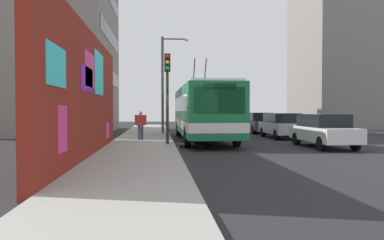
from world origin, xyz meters
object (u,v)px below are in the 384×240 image
at_px(pedestrian_midblock, 141,123).
at_px(street_lamp, 166,78).
at_px(parked_car_dark_gray, 259,122).
at_px(parked_car_white, 323,130).
at_px(city_bus, 203,110).
at_px(parked_car_silver, 282,125).
at_px(traffic_light, 167,83).

xyz_separation_m(pedestrian_midblock, street_lamp, (5.87, -1.51, 2.99)).
bearing_deg(parked_car_dark_gray, parked_car_white, -180.00).
relative_size(city_bus, street_lamp, 1.73).
bearing_deg(parked_car_silver, parked_car_dark_gray, 0.00).
xyz_separation_m(parked_car_white, parked_car_dark_gray, (11.28, 0.00, -0.00)).
height_order(pedestrian_midblock, traffic_light, traffic_light).
xyz_separation_m(parked_car_white, traffic_light, (0.83, 7.35, 2.21)).
relative_size(parked_car_silver, street_lamp, 0.64).
bearing_deg(parked_car_silver, street_lamp, 64.13).
relative_size(parked_car_dark_gray, street_lamp, 0.64).
distance_m(city_bus, parked_car_white, 6.98).
relative_size(pedestrian_midblock, street_lamp, 0.23).
xyz_separation_m(parked_car_silver, traffic_light, (-5.14, 7.35, 2.21)).
height_order(parked_car_white, parked_car_dark_gray, same).
distance_m(city_bus, traffic_light, 4.50).
xyz_separation_m(city_bus, parked_car_dark_gray, (6.71, -5.20, -0.93)).
height_order(city_bus, street_lamp, street_lamp).
height_order(parked_car_silver, pedestrian_midblock, pedestrian_midblock).
distance_m(parked_car_silver, parked_car_dark_gray, 5.31).
distance_m(parked_car_white, parked_car_silver, 5.97).
relative_size(parked_car_silver, traffic_light, 1.01).
bearing_deg(parked_car_white, street_lamp, 37.37).
xyz_separation_m(pedestrian_midblock, traffic_light, (-2.78, -1.39, 1.99)).
distance_m(parked_car_white, traffic_light, 7.72).
xyz_separation_m(parked_car_silver, parked_car_dark_gray, (5.31, 0.00, -0.00)).
bearing_deg(traffic_light, parked_car_white, -96.41).
relative_size(city_bus, pedestrian_midblock, 7.51).
relative_size(parked_car_silver, pedestrian_midblock, 2.79).
relative_size(parked_car_white, parked_car_dark_gray, 1.03).
bearing_deg(city_bus, street_lamp, 22.49).
height_order(parked_car_white, traffic_light, traffic_light).
bearing_deg(traffic_light, street_lamp, -0.77).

